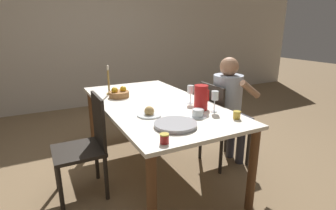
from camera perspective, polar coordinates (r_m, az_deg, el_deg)
name	(u,v)px	position (r m, az deg, el deg)	size (l,w,h in m)	color
ground_plane	(155,170)	(2.86, -2.76, -14.02)	(20.00, 20.00, 0.00)	#7F6647
wall_back	(91,36)	(5.11, -16.41, 14.23)	(10.00, 0.06, 2.60)	beige
dining_table	(154,111)	(2.59, -2.96, -1.29)	(1.00, 1.94, 0.75)	silver
chair_person_side	(220,123)	(2.85, 11.19, -3.78)	(0.42, 0.42, 0.90)	black
chair_opposite	(86,144)	(2.42, -17.38, -8.04)	(0.42, 0.42, 0.90)	black
person_seated	(229,103)	(2.82, 13.24, 0.41)	(0.39, 0.41, 1.17)	#33333D
red_pitcher	(201,97)	(2.33, 7.19, 1.67)	(0.15, 0.12, 0.22)	red
wine_glass_water	(190,90)	(2.49, 4.92, 3.20)	(0.06, 0.06, 0.18)	white
wine_glass_juice	(215,97)	(2.27, 10.15, 1.77)	(0.06, 0.06, 0.19)	white
teacup_near_person	(198,114)	(2.15, 6.48, -1.87)	(0.15, 0.15, 0.07)	silver
serving_tray	(175,125)	(1.94, 1.64, -4.29)	(0.32, 0.32, 0.03)	#9E9EA3
bread_plate	(149,113)	(2.18, -4.09, -1.72)	(0.20, 0.20, 0.08)	silver
jam_jar_amber	(237,115)	(2.17, 14.74, -2.03)	(0.06, 0.06, 0.06)	gold
jam_jar_red	(164,138)	(1.67, -0.79, -7.20)	(0.06, 0.06, 0.06)	#A81E1E
fruit_bowl	(119,94)	(2.78, -10.61, 2.47)	(0.21, 0.21, 0.11)	#9E6B3D
candlestick_tall	(109,83)	(2.91, -12.79, 4.64)	(0.06, 0.06, 0.32)	olive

